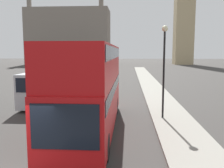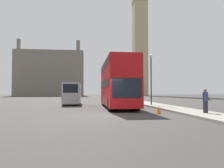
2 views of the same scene
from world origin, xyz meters
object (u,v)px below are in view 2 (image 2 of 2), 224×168
at_px(white_van, 72,93).
at_px(street_lamp, 151,71).
at_px(clock_tower, 140,24).
at_px(pedestrian, 206,101).
at_px(red_double_decker_bus, 117,82).

bearing_deg(white_van, street_lamp, -21.71).
distance_m(clock_tower, white_van, 78.08).
xyz_separation_m(clock_tower, white_van, (-24.81, -67.35, -30.75)).
height_order(clock_tower, pedestrian, clock_tower).
height_order(red_double_decker_bus, pedestrian, red_double_decker_bus).
bearing_deg(red_double_decker_bus, street_lamp, 29.22).
bearing_deg(white_van, red_double_decker_bus, -50.69).
height_order(clock_tower, street_lamp, clock_tower).
height_order(pedestrian, street_lamp, street_lamp).
relative_size(white_van, street_lamp, 0.97).
bearing_deg(white_van, clock_tower, 69.78).
distance_m(white_van, street_lamp, 9.82).
distance_m(clock_tower, pedestrian, 87.64).
bearing_deg(white_van, pedestrian, -53.59).
distance_m(red_double_decker_bus, street_lamp, 4.86).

